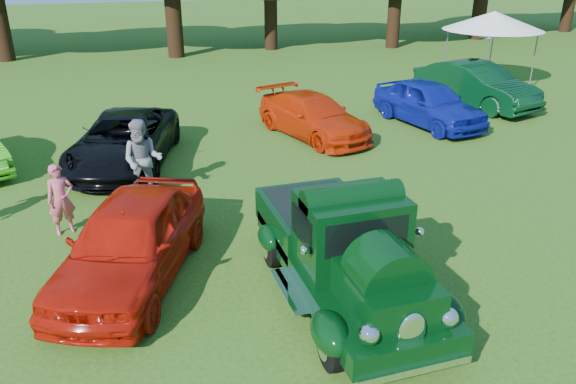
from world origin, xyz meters
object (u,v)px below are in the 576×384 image
object	(u,v)px
hero_pickup	(344,251)
spectator_pink	(61,199)
back_car_black	(124,140)
spectator_grey	(143,160)
back_car_blue	(429,103)
canopy_tent	(494,21)
back_car_green	(475,85)
red_convertible	(131,240)
back_car_orange	(313,116)

from	to	relation	value
hero_pickup	spectator_pink	size ratio (longest dim) A/B	3.27
back_car_black	spectator_grey	bearing A→B (deg)	-65.87
back_car_blue	canopy_tent	world-z (taller)	canopy_tent
back_car_green	canopy_tent	size ratio (longest dim) A/B	1.09
back_car_blue	canopy_tent	distance (m)	7.20
hero_pickup	back_car_green	bearing A→B (deg)	46.54
back_car_black	back_car_blue	xyz separation A→B (m)	(9.68, 0.85, 0.05)
red_convertible	canopy_tent	distance (m)	18.99
spectator_grey	back_car_blue	bearing A→B (deg)	35.55
back_car_green	spectator_grey	size ratio (longest dim) A/B	2.54
hero_pickup	back_car_orange	distance (m)	8.72
hero_pickup	red_convertible	size ratio (longest dim) A/B	1.11
spectator_pink	hero_pickup	bearing A→B (deg)	-56.39
back_car_orange	back_car_blue	distance (m)	4.03
hero_pickup	spectator_grey	world-z (taller)	hero_pickup
back_car_black	back_car_green	xyz separation A→B (m)	(12.53, 2.41, 0.11)
red_convertible	back_car_black	size ratio (longest dim) A/B	0.89
back_car_black	spectator_pink	xyz separation A→B (m)	(-1.40, -3.73, 0.06)
canopy_tent	spectator_grey	bearing A→B (deg)	-152.49
spectator_grey	canopy_tent	bearing A→B (deg)	43.58
red_convertible	back_car_blue	xyz separation A→B (m)	(9.85, 6.79, -0.02)
back_car_orange	back_car_blue	world-z (taller)	back_car_blue
back_car_blue	spectator_pink	size ratio (longest dim) A/B	2.89
hero_pickup	spectator_grey	xyz separation A→B (m)	(-2.80, 5.06, 0.12)
spectator_grey	canopy_tent	xyz separation A→B (m)	(14.76, 7.68, 1.69)
spectator_pink	spectator_grey	world-z (taller)	spectator_grey
spectator_pink	back_car_blue	bearing A→B (deg)	6.05
red_convertible	spectator_grey	xyz separation A→B (m)	(0.49, 3.48, 0.20)
back_car_green	spectator_pink	bearing A→B (deg)	-171.64
red_convertible	spectator_pink	xyz separation A→B (m)	(-1.23, 2.21, -0.01)
back_car_black	back_car_orange	distance (m)	5.71
red_convertible	back_car_black	world-z (taller)	red_convertible
spectator_pink	red_convertible	bearing A→B (deg)	-77.25
red_convertible	back_car_green	size ratio (longest dim) A/B	0.91
hero_pickup	back_car_green	xyz separation A→B (m)	(9.41, 9.93, -0.03)
canopy_tent	spectator_pink	bearing A→B (deg)	-151.49
back_car_black	canopy_tent	xyz separation A→B (m)	(15.08, 5.22, 1.96)
spectator_grey	canopy_tent	world-z (taller)	canopy_tent
spectator_pink	canopy_tent	world-z (taller)	canopy_tent
back_car_orange	spectator_grey	world-z (taller)	spectator_grey
hero_pickup	red_convertible	world-z (taller)	hero_pickup
red_convertible	spectator_pink	size ratio (longest dim) A/B	2.96
hero_pickup	spectator_grey	size ratio (longest dim) A/B	2.57
back_car_orange	canopy_tent	bearing A→B (deg)	8.90
hero_pickup	back_car_black	xyz separation A→B (m)	(-3.12, 7.52, -0.14)
hero_pickup	canopy_tent	bearing A→B (deg)	46.83
back_car_black	spectator_grey	xyz separation A→B (m)	(0.32, -2.46, 0.26)
back_car_black	canopy_tent	world-z (taller)	canopy_tent
back_car_black	back_car_green	distance (m)	12.76
hero_pickup	spectator_grey	distance (m)	5.79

